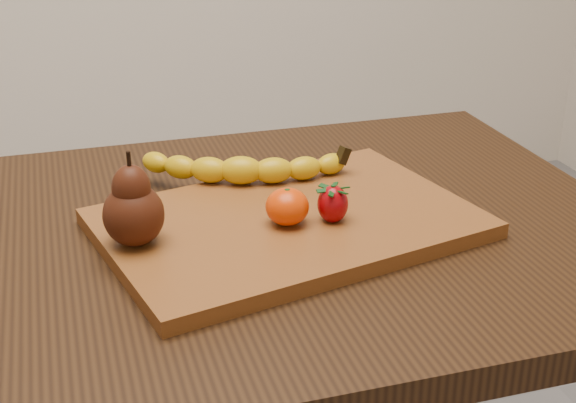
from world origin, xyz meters
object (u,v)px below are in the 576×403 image
object	(u,v)px
mandarin	(287,207)
pear	(132,199)
table	(244,295)
cutting_board	(288,223)

from	to	relation	value
mandarin	pear	bearing A→B (deg)	179.26
table	pear	bearing A→B (deg)	-163.10
cutting_board	mandarin	world-z (taller)	mandarin
mandarin	cutting_board	bearing A→B (deg)	70.85
cutting_board	mandarin	xyz separation A→B (m)	(-0.01, -0.02, 0.03)
table	mandarin	size ratio (longest dim) A/B	18.82
cutting_board	table	bearing A→B (deg)	143.36
cutting_board	mandarin	size ratio (longest dim) A/B	8.47
cutting_board	pear	bearing A→B (deg)	172.70
table	pear	size ratio (longest dim) A/B	9.05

